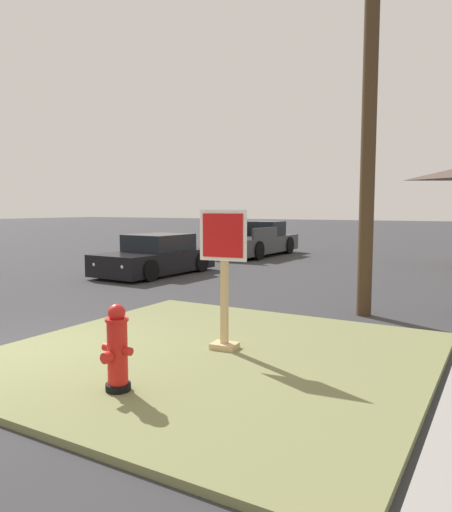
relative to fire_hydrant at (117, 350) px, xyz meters
The scene contains 8 objects.
ground_plane 2.44m from the fire_hydrant, 168.65° to the left, with size 160.00×160.00×0.00m, color #333335.
grass_corner_patch 1.79m from the fire_hydrant, 84.81° to the left, with size 5.66×5.60×0.08m, color olive.
fire_hydrant is the anchor object (origin of this frame).
stop_sign 2.01m from the fire_hydrant, 83.88° to the left, with size 0.70×0.32×1.96m.
manhole_cover 4.23m from the fire_hydrant, 118.94° to the left, with size 0.70×0.70×0.02m, color black.
parked_sedan_black 10.03m from the fire_hydrant, 125.95° to the left, with size 2.05×4.11×1.25m.
pickup_truck_charcoal 16.22m from the fire_hydrant, 111.23° to the left, with size 2.03×5.26×1.48m.
utility_pole 7.30m from the fire_hydrant, 76.92° to the left, with size 1.72×0.28×9.95m.
Camera 1 is at (5.92, -4.30, 2.06)m, focal length 34.00 mm.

